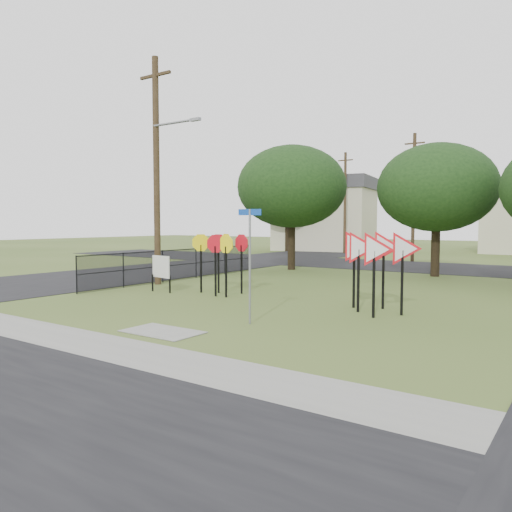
{
  "coord_description": "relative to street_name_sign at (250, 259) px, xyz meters",
  "views": [
    {
      "loc": [
        9.05,
        -11.25,
        2.76
      ],
      "look_at": [
        -0.88,
        3.0,
        1.6
      ],
      "focal_mm": 35.0,
      "sensor_mm": 36.0,
      "label": 1
    }
  ],
  "objects": [
    {
      "name": "tree_near_mid",
      "position": [
        0.78,
        15.31,
        2.75
      ],
      "size": [
        6.0,
        6.0,
        6.8
      ],
      "color": "black",
      "rests_on": "ground"
    },
    {
      "name": "far_pole_a",
      "position": [
        -3.22,
        24.31,
        2.81
      ],
      "size": [
        1.4,
        0.24,
        9.0
      ],
      "color": "#43331F",
      "rests_on": "ground"
    },
    {
      "name": "street_name_sign",
      "position": [
        0.0,
        0.0,
        0.0
      ],
      "size": [
        0.63,
        0.19,
        3.13
      ],
      "color": "gray",
      "rests_on": "ground"
    },
    {
      "name": "stop_sign_cluster",
      "position": [
        -4.29,
        4.1,
        -0.04
      ],
      "size": [
        2.24,
        1.83,
        2.34
      ],
      "color": "black",
      "rests_on": "ground"
    },
    {
      "name": "ground",
      "position": [
        -1.22,
        0.31,
        -1.79
      ],
      "size": [
        140.0,
        140.0,
        0.0
      ],
      "primitive_type": "plane",
      "color": "#3E5520"
    },
    {
      "name": "street_far",
      "position": [
        -1.22,
        20.31,
        -1.78
      ],
      "size": [
        60.0,
        8.0,
        0.02
      ],
      "primitive_type": "cube",
      "color": "black",
      "rests_on": "ground"
    },
    {
      "name": "curb_pad",
      "position": [
        -1.22,
        -2.09,
        -1.78
      ],
      "size": [
        2.0,
        1.2,
        0.02
      ],
      "primitive_type": "cube",
      "color": "gray",
      "rests_on": "ground"
    },
    {
      "name": "yield_sign_cluster",
      "position": [
        2.08,
        3.65,
        0.09
      ],
      "size": [
        2.75,
        1.75,
        2.56
      ],
      "color": "black",
      "rests_on": "ground"
    },
    {
      "name": "utility_pole_main",
      "position": [
        -8.46,
        4.8,
        3.43
      ],
      "size": [
        3.55,
        0.33,
        10.0
      ],
      "color": "#43331F",
      "rests_on": "ground"
    },
    {
      "name": "far_pole_c",
      "position": [
        -11.22,
        30.31,
        2.81
      ],
      "size": [
        1.4,
        0.24,
        9.0
      ],
      "color": "#43331F",
      "rests_on": "ground"
    },
    {
      "name": "info_board",
      "position": [
        -6.55,
        3.08,
        -0.82
      ],
      "size": [
        1.15,
        0.27,
        1.45
      ],
      "color": "black",
      "rests_on": "ground"
    },
    {
      "name": "house_left",
      "position": [
        -15.22,
        34.31,
        1.86
      ],
      "size": [
        10.58,
        8.88,
        7.2
      ],
      "color": "beige",
      "rests_on": "ground"
    },
    {
      "name": "planting_strip",
      "position": [
        -1.22,
        -5.09,
        -1.78
      ],
      "size": [
        30.0,
        0.8,
        0.02
      ],
      "primitive_type": "cube",
      "color": "#3E5520",
      "rests_on": "ground"
    },
    {
      "name": "tree_near_left",
      "position": [
        -7.22,
        14.31,
        3.07
      ],
      "size": [
        6.4,
        6.4,
        7.27
      ],
      "color": "black",
      "rests_on": "ground"
    },
    {
      "name": "street_left",
      "position": [
        -13.22,
        10.31,
        -1.78
      ],
      "size": [
        8.0,
        50.0,
        0.02
      ],
      "primitive_type": "cube",
      "color": "black",
      "rests_on": "ground"
    },
    {
      "name": "sidewalk",
      "position": [
        -1.22,
        -3.89,
        -1.78
      ],
      "size": [
        30.0,
        1.6,
        0.02
      ],
      "primitive_type": "cube",
      "color": "gray",
      "rests_on": "ground"
    },
    {
      "name": "tree_far_left",
      "position": [
        -17.22,
        30.31,
        3.39
      ],
      "size": [
        6.8,
        6.8,
        7.73
      ],
      "color": "black",
      "rests_on": "ground"
    },
    {
      "name": "fence_run",
      "position": [
        -8.82,
        6.56,
        -1.0
      ],
      "size": [
        0.05,
        11.55,
        1.5
      ],
      "color": "black",
      "rests_on": "ground"
    }
  ]
}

